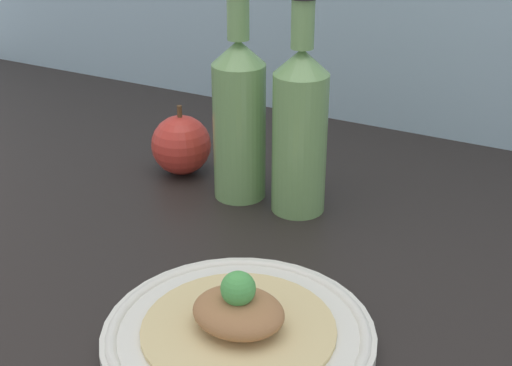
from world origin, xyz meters
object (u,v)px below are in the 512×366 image
Objects in this scene: plated_food at (239,316)px; plate at (239,336)px; cider_bottle_left at (239,115)px; cider_bottle_right at (300,126)px; apple at (181,145)px.

plate is at bearing 0.00° from plated_food.
cider_bottle_left and cider_bottle_right have the same top height.
cider_bottle_left reaches higher than plated_food.
cider_bottle_right is 19.47cm from apple.
plated_food is 37.48cm from apple.
plate is 1.40× the size of plated_food.
cider_bottle_right is (-6.46, 26.05, 7.49)cm from plated_food.
plate is at bearing -60.93° from cider_bottle_left.
cider_bottle_right is 2.79× the size of apple.
cider_bottle_left is at bearing 180.00° from cider_bottle_right.
cider_bottle_right is at bearing 0.00° from cider_bottle_left.
plated_food is 1.82× the size of apple.
plated_food is 27.86cm from cider_bottle_right.
cider_bottle_right reaches higher than apple.
cider_bottle_left is (-14.48, 26.05, 9.60)cm from plate.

